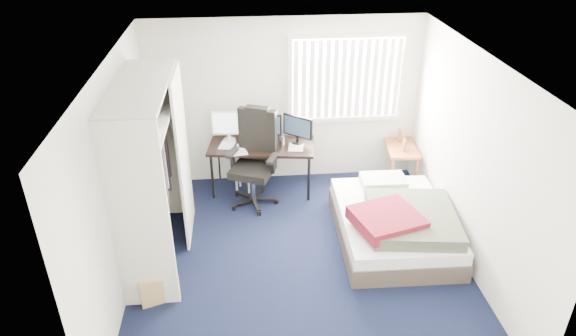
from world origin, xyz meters
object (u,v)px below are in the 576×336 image
Objects in this scene: desk at (262,142)px; office_chair at (255,168)px; nightstand at (400,148)px; bed at (395,223)px.

office_chair is at bearing -110.07° from desk.
nightstand is 1.65m from bed.
nightstand reaches higher than bed.
nightstand is at bearing 10.31° from office_chair.
bed is (1.75, -1.15, -0.27)m from office_chair.
bed is (-0.49, -1.56, -0.27)m from nightstand.
office_chair is at bearing 146.66° from bed.
desk is 0.84× the size of bed.
desk is at bearing 137.70° from bed.
office_chair is 2.27m from nightstand.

